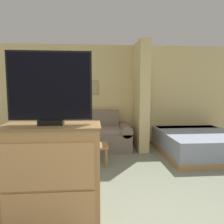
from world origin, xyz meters
TOP-DOWN VIEW (x-y plane):
  - wall_back at (-0.00, 4.09)m, footprint 6.61×0.16m
  - wall_partition_pillar at (0.55, 3.59)m, footprint 0.24×0.88m
  - couch at (-0.74, 3.61)m, footprint 2.05×0.84m
  - coffee_table at (-0.68, 2.56)m, footprint 0.71×0.46m
  - side_table at (-1.93, 3.53)m, footprint 0.40×0.40m
  - table_lamp at (-1.93, 3.53)m, footprint 0.34×0.34m
  - tv_dresser at (-1.02, 0.52)m, footprint 0.99×0.48m
  - tv at (-1.02, 0.52)m, footprint 0.82×0.16m
  - bed at (1.78, 3.02)m, footprint 1.69×1.93m

SIDE VIEW (x-z plane):
  - bed at x=1.78m, z-range 0.01..0.51m
  - couch at x=-0.74m, z-range -0.13..0.80m
  - coffee_table at x=-0.68m, z-range 0.14..0.52m
  - side_table at x=-1.93m, z-range 0.17..0.74m
  - tv_dresser at x=-1.02m, z-range 0.00..1.14m
  - table_lamp at x=-1.93m, z-range 0.64..1.07m
  - wall_back at x=0.00m, z-range -0.01..2.59m
  - wall_partition_pillar at x=0.55m, z-range 0.00..2.60m
  - tv at x=-1.02m, z-range 1.14..1.86m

